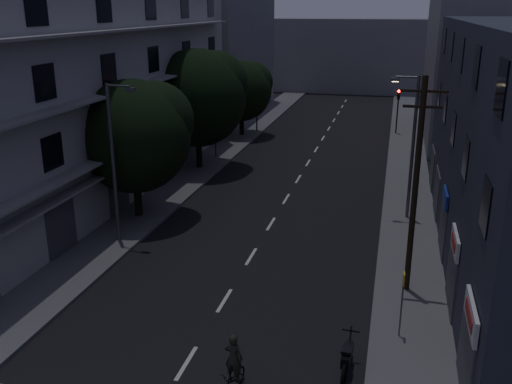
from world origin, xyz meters
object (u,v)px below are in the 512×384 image
at_px(bus_stop_sign, 403,293).
at_px(motorcycle, 347,358).
at_px(cyclist, 234,373).
at_px(utility_pole, 416,183).

xyz_separation_m(bus_stop_sign, motorcycle, (-1.68, -2.44, -1.36)).
bearing_deg(cyclist, utility_pole, 65.52).
distance_m(utility_pole, motorcycle, 7.88).
relative_size(bus_stop_sign, motorcycle, 1.20).
distance_m(bus_stop_sign, motorcycle, 3.26).
xyz_separation_m(bus_stop_sign, cyclist, (-5.05, -4.32, -1.19)).
height_order(bus_stop_sign, cyclist, bus_stop_sign).
bearing_deg(utility_pole, cyclist, -123.13).
bearing_deg(bus_stop_sign, motorcycle, -124.58).
relative_size(motorcycle, cyclist, 1.01).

